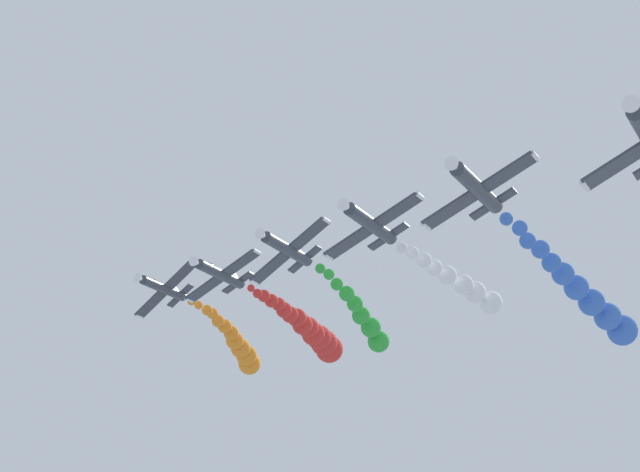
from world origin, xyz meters
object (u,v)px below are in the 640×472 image
Objects in this scene: airplane_left_inner at (476,187)px; airplane_trailing at (162,288)px; airplane_right_inner at (370,223)px; airplane_left_outer at (286,249)px; airplane_right_outer at (220,274)px.

airplane_trailing is (51.64, -41.53, 7.78)m from airplane_left_inner.
airplane_trailing is at bearing -38.75° from airplane_right_inner.
airplane_left_outer is 33.64m from airplane_trailing.
airplane_left_outer is (25.26, -21.00, 4.05)m from airplane_left_inner.
airplane_left_inner is at bearing 141.00° from airplane_right_inner.
airplane_right_inner is 17.39m from airplane_left_outer.
airplane_right_outer is (25.83, -21.05, 3.72)m from airplane_right_inner.
airplane_right_inner is (12.14, -9.83, 1.70)m from airplane_left_inner.
airplane_left_outer reaches higher than airplane_right_inner.
airplane_right_outer reaches higher than airplane_right_inner.
airplane_right_outer is 1.00× the size of airplane_trailing.
airplane_left_outer is at bearing 142.12° from airplane_trailing.
airplane_right_inner is at bearing -39.00° from airplane_left_inner.
airplane_trailing is (13.68, -10.66, 2.36)m from airplane_right_outer.
airplane_left_outer is 1.00× the size of airplane_right_outer.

